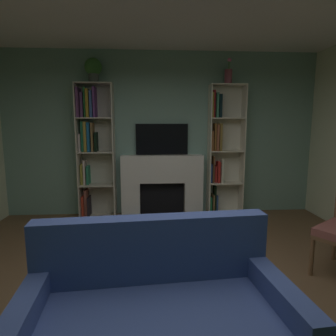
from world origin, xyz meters
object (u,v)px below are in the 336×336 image
(bookshelf_left, at_px, (92,146))
(bookshelf_right, at_px, (221,151))
(couch, at_px, (158,327))
(vase_with_flowers, at_px, (228,75))
(potted_plant, at_px, (93,69))
(tv, at_px, (162,139))
(fireplace, at_px, (162,183))

(bookshelf_left, height_order, bookshelf_right, same)
(bookshelf_right, relative_size, couch, 1.26)
(bookshelf_left, distance_m, vase_with_flowers, 2.61)
(potted_plant, bearing_deg, tv, 6.10)
(fireplace, xyz_separation_m, vase_with_flowers, (1.12, -0.03, 1.86))
(tv, xyz_separation_m, vase_with_flowers, (1.12, -0.12, 1.08))
(vase_with_flowers, distance_m, couch, 4.11)
(fireplace, height_order, couch, fireplace)
(vase_with_flowers, relative_size, couch, 0.24)
(tv, distance_m, vase_with_flowers, 1.56)
(tv, distance_m, couch, 3.55)
(fireplace, xyz_separation_m, bookshelf_left, (-1.20, -0.00, 0.67))
(bookshelf_right, bearing_deg, fireplace, -179.24)
(potted_plant, bearing_deg, bookshelf_left, 157.80)
(bookshelf_left, height_order, couch, bookshelf_left)
(fireplace, xyz_separation_m, couch, (-0.18, -3.30, -0.27))
(bookshelf_left, relative_size, couch, 1.26)
(bookshelf_right, xyz_separation_m, couch, (-1.23, -3.31, -0.84))
(tv, xyz_separation_m, couch, (-0.18, -3.38, -1.04))
(tv, height_order, bookshelf_right, bookshelf_right)
(couch, bearing_deg, fireplace, 86.80)
(tv, distance_m, bookshelf_left, 1.21)
(bookshelf_left, bearing_deg, potted_plant, -22.20)
(potted_plant, relative_size, couch, 0.22)
(fireplace, relative_size, bookshelf_right, 0.68)
(bookshelf_left, bearing_deg, fireplace, 0.11)
(tv, height_order, bookshelf_left, bookshelf_left)
(bookshelf_right, distance_m, couch, 3.63)
(bookshelf_right, relative_size, potted_plant, 5.74)
(bookshelf_left, bearing_deg, couch, -72.92)
(bookshelf_left, xyz_separation_m, couch, (1.01, -3.29, -0.93))
(couch, bearing_deg, vase_with_flowers, 68.16)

